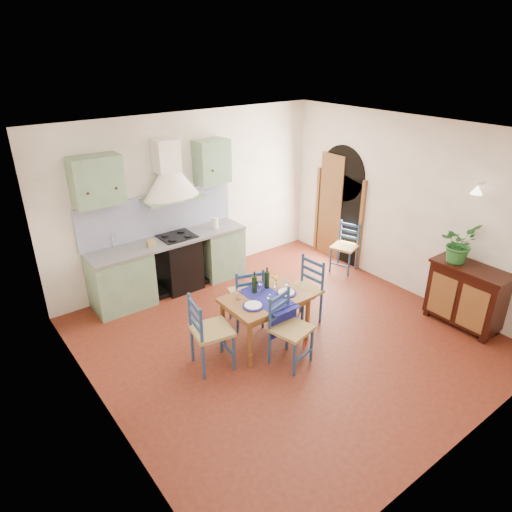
% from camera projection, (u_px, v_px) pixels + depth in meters
% --- Properties ---
extents(floor, '(5.00, 5.00, 0.00)m').
position_uv_depth(floor, '(285.00, 337.00, 6.40)').
color(floor, '#4C1710').
rests_on(floor, ground).
extents(back_wall, '(5.00, 0.96, 2.80)m').
position_uv_depth(back_wall, '(172.00, 228.00, 7.34)').
color(back_wall, white).
rests_on(back_wall, ground).
extents(right_wall, '(0.26, 5.00, 2.80)m').
position_uv_depth(right_wall, '(393.00, 207.00, 7.40)').
color(right_wall, white).
rests_on(right_wall, ground).
extents(left_wall, '(0.04, 5.00, 2.80)m').
position_uv_depth(left_wall, '(94.00, 309.00, 4.43)').
color(left_wall, white).
rests_on(left_wall, ground).
extents(ceiling, '(5.00, 5.00, 0.01)m').
position_uv_depth(ceiling, '(292.00, 134.00, 5.21)').
color(ceiling, white).
rests_on(ceiling, back_wall).
extents(dining_table, '(1.11, 0.83, 1.02)m').
position_uv_depth(dining_table, '(266.00, 302.00, 6.05)').
color(dining_table, brown).
rests_on(dining_table, ground).
extents(chair_near, '(0.54, 0.54, 0.96)m').
position_uv_depth(chair_near, '(289.00, 329.00, 5.72)').
color(chair_near, navy).
rests_on(chair_near, ground).
extents(chair_far, '(0.56, 0.56, 0.95)m').
position_uv_depth(chair_far, '(247.00, 295.00, 6.49)').
color(chair_far, navy).
rests_on(chair_far, ground).
extents(chair_left, '(0.55, 0.55, 1.00)m').
position_uv_depth(chair_left, '(209.00, 332.00, 5.62)').
color(chair_left, navy).
rests_on(chair_left, ground).
extents(chair_right, '(0.49, 0.49, 0.98)m').
position_uv_depth(chair_right, '(304.00, 291.00, 6.57)').
color(chair_right, navy).
rests_on(chair_right, ground).
extents(chair_spare, '(0.52, 0.52, 0.88)m').
position_uv_depth(chair_spare, '(345.00, 247.00, 8.13)').
color(chair_spare, navy).
rests_on(chair_spare, ground).
extents(sideboard, '(0.50, 1.05, 0.94)m').
position_uv_depth(sideboard, '(466.00, 294.00, 6.49)').
color(sideboard, black).
rests_on(sideboard, ground).
extents(potted_plant, '(0.54, 0.48, 0.56)m').
position_uv_depth(potted_plant, '(459.00, 243.00, 6.36)').
color(potted_plant, '#246529').
rests_on(potted_plant, sideboard).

